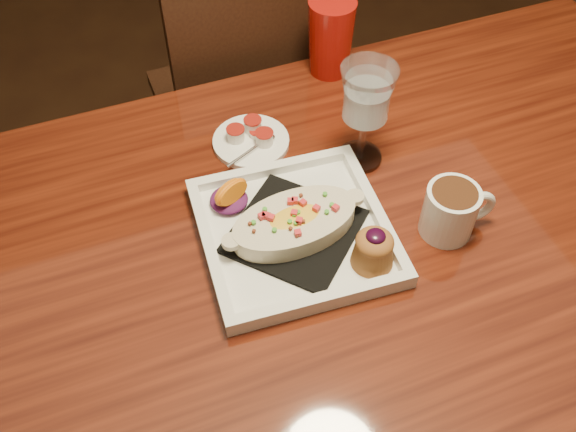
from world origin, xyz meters
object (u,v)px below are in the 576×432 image
object	(u,v)px
red_tumbler	(331,38)
goblet	(367,99)
plate	(301,229)
saucer	(251,139)
table	(360,256)
coffee_mug	(452,210)
chair_far	(249,105)

from	to	relation	value
red_tumbler	goblet	bearing A→B (deg)	-101.37
plate	goblet	bearing A→B (deg)	42.57
plate	saucer	size ratio (longest dim) A/B	2.25
plate	goblet	distance (m)	0.24
plate	saucer	bearing A→B (deg)	94.89
table	coffee_mug	xyz separation A→B (m)	(0.12, -0.06, 0.15)
table	red_tumbler	xyz separation A→B (m)	(0.11, 0.40, 0.18)
plate	red_tumbler	size ratio (longest dim) A/B	2.04
plate	coffee_mug	world-z (taller)	coffee_mug
chair_far	plate	distance (m)	0.69
table	plate	bearing A→B (deg)	177.07
saucer	red_tumbler	world-z (taller)	red_tumbler
table	chair_far	distance (m)	0.65
goblet	red_tumbler	bearing A→B (deg)	78.63
chair_far	plate	bearing A→B (deg)	79.68
chair_far	plate	world-z (taller)	chair_far
red_tumbler	saucer	bearing A→B (deg)	-146.05
goblet	saucer	bearing A→B (deg)	147.76
goblet	red_tumbler	distance (m)	0.27
coffee_mug	goblet	size ratio (longest dim) A/B	0.61
plate	red_tumbler	distance (m)	0.46
saucer	red_tumbler	xyz separation A→B (m)	(0.22, 0.15, 0.07)
table	plate	xyz separation A→B (m)	(-0.11, 0.01, 0.12)
coffee_mug	red_tumbler	size ratio (longest dim) A/B	0.78
goblet	red_tumbler	world-z (taller)	goblet
goblet	plate	bearing A→B (deg)	-141.73
chair_far	saucer	bearing A→B (deg)	73.04
chair_far	saucer	distance (m)	0.47
saucer	goblet	bearing A→B (deg)	-32.24
saucer	table	bearing A→B (deg)	-64.96
table	chair_far	xyz separation A→B (m)	(-0.00, 0.63, -0.15)
goblet	coffee_mug	bearing A→B (deg)	-72.49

